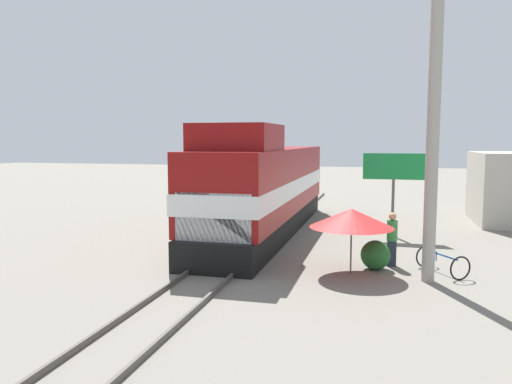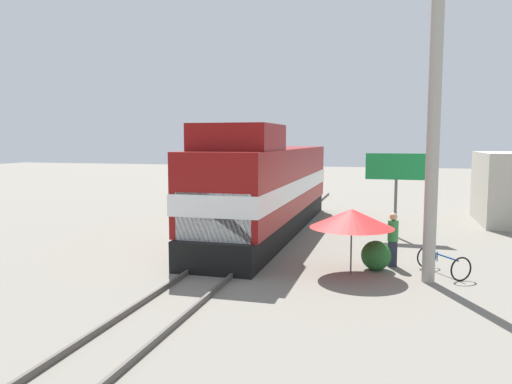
{
  "view_description": "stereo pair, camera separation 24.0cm",
  "coord_description": "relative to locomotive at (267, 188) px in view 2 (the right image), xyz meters",
  "views": [
    {
      "loc": [
        5.02,
        -17.39,
        4.14
      ],
      "look_at": [
        1.2,
        -2.41,
        2.52
      ],
      "focal_mm": 35.0,
      "sensor_mm": 36.0,
      "label": 1
    },
    {
      "loc": [
        5.26,
        -17.33,
        4.14
      ],
      "look_at": [
        1.2,
        -2.41,
        2.52
      ],
      "focal_mm": 35.0,
      "sensor_mm": 36.0,
      "label": 2
    }
  ],
  "objects": [
    {
      "name": "ground_plane",
      "position": [
        0.0,
        -3.79,
        -2.02
      ],
      "size": [
        120.0,
        120.0,
        0.0
      ],
      "primitive_type": "plane",
      "color": "slate"
    },
    {
      "name": "vendor_umbrella",
      "position": [
        4.13,
        -5.78,
        -0.27
      ],
      "size": [
        2.58,
        2.58,
        2.04
      ],
      "color": "#4C4C4C",
      "rests_on": "ground_plane"
    },
    {
      "name": "billboard_sign",
      "position": [
        5.47,
        0.82,
        0.75
      ],
      "size": [
        2.57,
        0.12,
        3.57
      ],
      "color": "#595959",
      "rests_on": "ground_plane"
    },
    {
      "name": "utility_pole",
      "position": [
        6.38,
        -6.04,
        2.76
      ],
      "size": [
        1.8,
        0.37,
        9.42
      ],
      "color": "#9E998E",
      "rests_on": "ground_plane"
    },
    {
      "name": "rail_far",
      "position": [
        0.72,
        -3.79,
        -1.94
      ],
      "size": [
        0.08,
        40.74,
        0.15
      ],
      "primitive_type": "cube",
      "color": "#4C4742",
      "rests_on": "ground_plane"
    },
    {
      "name": "locomotive",
      "position": [
        0.0,
        0.0,
        0.0
      ],
      "size": [
        2.95,
        15.28,
        4.69
      ],
      "color": "black",
      "rests_on": "ground_plane"
    },
    {
      "name": "shrub_cluster",
      "position": [
        4.86,
        -5.08,
        -1.55
      ],
      "size": [
        0.94,
        0.94,
        0.94
      ],
      "primitive_type": "sphere",
      "color": "#236028",
      "rests_on": "ground_plane"
    },
    {
      "name": "person_bystander",
      "position": [
        5.37,
        -4.48,
        -1.05
      ],
      "size": [
        0.34,
        0.34,
        1.78
      ],
      "color": "#2D3347",
      "rests_on": "ground_plane"
    },
    {
      "name": "rail_near",
      "position": [
        -0.72,
        -3.79,
        -1.94
      ],
      "size": [
        0.08,
        40.74,
        0.15
      ],
      "primitive_type": "cube",
      "color": "#4C4742",
      "rests_on": "ground_plane"
    },
    {
      "name": "bicycle",
      "position": [
        6.88,
        -5.06,
        -1.64
      ],
      "size": [
        1.51,
        1.8,
        0.73
      ],
      "rotation": [
        0.0,
        0.0,
        -2.57
      ],
      "color": "black",
      "rests_on": "ground_plane"
    }
  ]
}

